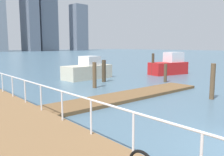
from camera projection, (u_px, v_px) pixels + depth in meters
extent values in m
plane|color=slate|center=(12.00, 79.00, 21.66)|extent=(300.00, 300.00, 0.00)
cube|color=brown|center=(126.00, 96.00, 13.72)|extent=(11.77, 2.00, 0.18)
cylinder|color=white|center=(133.00, 133.00, 5.63)|extent=(0.06, 0.06, 1.05)
cylinder|color=white|center=(91.00, 117.00, 6.93)|extent=(0.06, 0.06, 1.05)
cylinder|color=white|center=(62.00, 106.00, 8.23)|extent=(0.06, 0.06, 1.05)
cylinder|color=white|center=(41.00, 98.00, 9.53)|extent=(0.06, 0.06, 1.05)
cylinder|color=white|center=(25.00, 91.00, 10.82)|extent=(0.06, 0.06, 1.05)
cylinder|color=white|center=(13.00, 87.00, 12.12)|extent=(0.06, 0.06, 1.05)
cylinder|color=white|center=(2.00, 83.00, 13.42)|extent=(0.06, 0.06, 1.05)
cylinder|color=white|center=(18.00, 78.00, 11.40)|extent=(0.06, 26.04, 0.06)
cylinder|color=#473826|center=(153.00, 64.00, 24.01)|extent=(0.27, 0.27, 2.27)
cylinder|color=brown|center=(94.00, 75.00, 16.84)|extent=(0.29, 0.29, 1.87)
cylinder|color=brown|center=(165.00, 73.00, 19.50)|extent=(0.26, 0.26, 1.54)
cylinder|color=brown|center=(213.00, 81.00, 13.21)|extent=(0.26, 0.26, 2.05)
cylinder|color=#473826|center=(104.00, 71.00, 19.67)|extent=(0.34, 0.34, 1.86)
cube|color=red|center=(168.00, 68.00, 24.91)|extent=(4.46, 2.49, 1.30)
cube|color=white|center=(174.00, 57.00, 25.11)|extent=(2.01, 1.69, 1.07)
cube|color=beige|center=(87.00, 72.00, 21.59)|extent=(4.77, 2.30, 1.25)
cube|color=white|center=(90.00, 61.00, 21.65)|extent=(1.60, 1.66, 0.84)
cube|color=slate|center=(79.00, 28.00, 155.25)|extent=(9.97, 8.88, 29.82)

